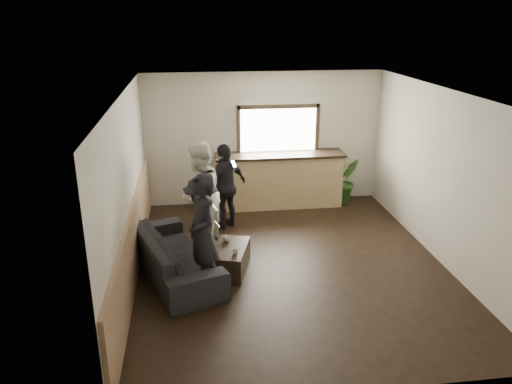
{
  "coord_description": "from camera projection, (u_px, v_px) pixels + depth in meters",
  "views": [
    {
      "loc": [
        -1.52,
        -7.21,
        3.9
      ],
      "look_at": [
        -0.51,
        0.4,
        1.15
      ],
      "focal_mm": 35.0,
      "sensor_mm": 36.0,
      "label": 1
    }
  ],
  "objects": [
    {
      "name": "cup_a",
      "position": [
        227.0,
        239.0,
        8.09
      ],
      "size": [
        0.16,
        0.16,
        0.09
      ],
      "primitive_type": "imported",
      "rotation": [
        0.0,
        0.0,
        5.76
      ],
      "color": "silver",
      "rests_on": "coffee_table"
    },
    {
      "name": "bar_counter",
      "position": [
        279.0,
        177.0,
        10.57
      ],
      "size": [
        2.7,
        0.68,
        2.13
      ],
      "color": "tan",
      "rests_on": "ground"
    },
    {
      "name": "person_d",
      "position": [
        226.0,
        186.0,
        9.41
      ],
      "size": [
        1.0,
        0.92,
        1.65
      ],
      "rotation": [
        0.0,
        0.0,
        -2.46
      ],
      "color": "black",
      "rests_on": "ground"
    },
    {
      "name": "person_c",
      "position": [
        202.0,
        222.0,
        7.99
      ],
      "size": [
        0.74,
        1.06,
        1.49
      ],
      "rotation": [
        0.0,
        0.0,
        -1.78
      ],
      "color": "black",
      "rests_on": "ground"
    },
    {
      "name": "cup_b",
      "position": [
        235.0,
        251.0,
        7.69
      ],
      "size": [
        0.13,
        0.13,
        0.09
      ],
      "primitive_type": "imported",
      "rotation": [
        0.0,
        0.0,
        5.78
      ],
      "color": "silver",
      "rests_on": "coffee_table"
    },
    {
      "name": "person_b",
      "position": [
        200.0,
        195.0,
        8.62
      ],
      "size": [
        0.96,
        1.09,
        1.87
      ],
      "rotation": [
        0.0,
        0.0,
        -1.89
      ],
      "color": "silver",
      "rests_on": "ground"
    },
    {
      "name": "coffee_table",
      "position": [
        230.0,
        259.0,
        7.97
      ],
      "size": [
        0.74,
        1.02,
        0.41
      ],
      "primitive_type": "cube",
      "rotation": [
        0.0,
        0.0,
        -0.28
      ],
      "color": "black",
      "rests_on": "ground"
    },
    {
      "name": "ground",
      "position": [
        289.0,
        264.0,
        8.23
      ],
      "size": [
        5.0,
        6.0,
        0.01
      ],
      "primitive_type": "cube",
      "color": "black"
    },
    {
      "name": "person_a",
      "position": [
        203.0,
        234.0,
        7.2
      ],
      "size": [
        0.62,
        0.76,
        1.81
      ],
      "rotation": [
        0.0,
        0.0,
        -1.24
      ],
      "color": "black",
      "rests_on": "ground"
    },
    {
      "name": "sofa",
      "position": [
        174.0,
        254.0,
        7.81
      ],
      "size": [
        1.63,
        2.5,
        0.68
      ],
      "primitive_type": "imported",
      "rotation": [
        0.0,
        0.0,
        1.91
      ],
      "color": "black",
      "rests_on": "ground"
    },
    {
      "name": "potted_plant",
      "position": [
        346.0,
        181.0,
        10.75
      ],
      "size": [
        0.63,
        0.55,
        1.0
      ],
      "primitive_type": "imported",
      "rotation": [
        0.0,
        0.0,
        0.21
      ],
      "color": "#2D6623",
      "rests_on": "ground"
    },
    {
      "name": "room_shell",
      "position": [
        244.0,
        182.0,
        7.64
      ],
      "size": [
        5.01,
        6.01,
        2.8
      ],
      "color": "silver",
      "rests_on": "ground"
    }
  ]
}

